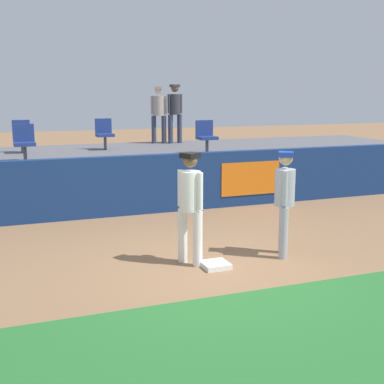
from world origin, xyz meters
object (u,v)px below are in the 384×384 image
(player_fielder_home, at_px, (190,201))
(seat_back_left, at_px, (22,135))
(seat_front_left, at_px, (24,141))
(seat_front_right, at_px, (206,135))
(spectator_capped, at_px, (159,111))
(player_runner_visitor, at_px, (284,196))
(spectator_hooded, at_px, (175,109))
(first_base, at_px, (215,265))
(seat_back_center, at_px, (104,132))

(player_fielder_home, bearing_deg, seat_back_left, 169.19)
(seat_front_left, bearing_deg, seat_back_left, 88.57)
(seat_front_right, relative_size, spectator_capped, 0.49)
(player_fielder_home, height_order, seat_front_left, seat_front_left)
(player_runner_visitor, bearing_deg, seat_back_left, -122.88)
(player_fielder_home, height_order, player_runner_visitor, player_fielder_home)
(spectator_hooded, bearing_deg, seat_front_right, 77.21)
(first_base, distance_m, seat_back_left, 7.69)
(player_fielder_home, relative_size, seat_back_center, 2.08)
(seat_back_center, xyz_separation_m, seat_back_left, (-2.15, -0.00, -0.00))
(first_base, relative_size, spectator_hooded, 0.23)
(first_base, distance_m, spectator_capped, 8.74)
(seat_back_left, relative_size, spectator_capped, 0.49)
(player_fielder_home, xyz_separation_m, spectator_capped, (2.01, 8.01, 1.08))
(player_runner_visitor, xyz_separation_m, spectator_capped, (0.44, 8.16, 1.09))
(seat_front_left, height_order, seat_back_center, same)
(player_runner_visitor, distance_m, seat_front_right, 5.29)
(player_fielder_home, height_order, spectator_capped, spectator_capped)
(seat_back_center, bearing_deg, seat_front_right, -38.63)
(player_runner_visitor, height_order, seat_back_center, seat_back_center)
(player_runner_visitor, xyz_separation_m, spectator_hooded, (0.92, 8.05, 1.13))
(seat_front_right, bearing_deg, spectator_capped, 96.50)
(player_fielder_home, height_order, seat_back_left, seat_back_left)
(seat_back_center, bearing_deg, spectator_hooded, 23.56)
(seat_front_left, relative_size, spectator_hooded, 0.47)
(player_fielder_home, xyz_separation_m, spectator_hooded, (2.50, 7.89, 1.11))
(seat_back_center, relative_size, spectator_capped, 0.49)
(first_base, distance_m, spectator_hooded, 8.75)
(player_runner_visitor, bearing_deg, seat_front_right, -158.73)
(first_base, distance_m, seat_front_left, 6.06)
(seat_front_left, bearing_deg, seat_back_center, 39.38)
(first_base, relative_size, spectator_capped, 0.23)
(spectator_capped, bearing_deg, seat_back_left, 35.68)
(spectator_hooded, distance_m, spectator_capped, 0.50)
(seat_back_center, height_order, spectator_hooded, spectator_hooded)
(first_base, bearing_deg, seat_back_left, 108.17)
(first_base, relative_size, player_fielder_home, 0.23)
(player_fielder_home, xyz_separation_m, player_runner_visitor, (1.57, -0.16, -0.02))
(seat_back_left, height_order, spectator_capped, spectator_capped)
(player_fielder_home, distance_m, seat_back_left, 7.17)
(seat_front_left, xyz_separation_m, seat_front_right, (4.44, -0.00, -0.00))
(player_fielder_home, bearing_deg, seat_back_center, 151.70)
(seat_front_left, bearing_deg, seat_front_right, -0.00)
(player_runner_visitor, height_order, spectator_capped, spectator_capped)
(player_runner_visitor, relative_size, spectator_hooded, 0.97)
(seat_back_center, distance_m, spectator_hooded, 2.68)
(player_runner_visitor, xyz_separation_m, seat_back_left, (-3.62, 7.00, 0.57))
(player_fielder_home, relative_size, seat_back_left, 2.08)
(first_base, distance_m, seat_front_right, 5.94)
(player_runner_visitor, distance_m, seat_back_center, 7.18)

